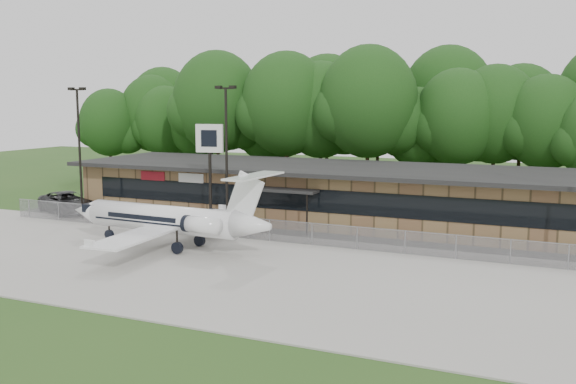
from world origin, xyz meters
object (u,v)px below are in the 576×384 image
at_px(suv, 67,203).
at_px(pole_sign, 210,150).
at_px(terminal, 331,193).
at_px(business_jet, 170,220).

height_order(suv, pole_sign, pole_sign).
distance_m(suv, pole_sign, 15.36).
bearing_deg(terminal, suv, -164.52).
bearing_deg(pole_sign, suv, 164.04).
bearing_deg(business_jet, suv, 156.82).
xyz_separation_m(terminal, business_jet, (-5.77, -13.27, -0.35)).
bearing_deg(business_jet, terminal, 69.36).
distance_m(terminal, pole_sign, 10.33).
bearing_deg(terminal, pole_sign, -132.37).
height_order(terminal, business_jet, business_jet).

